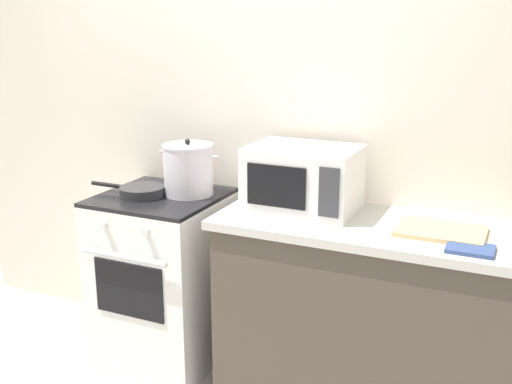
{
  "coord_description": "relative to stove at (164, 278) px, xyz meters",
  "views": [
    {
      "loc": [
        1.36,
        -1.94,
        1.79
      ],
      "look_at": [
        0.19,
        0.6,
        1.0
      ],
      "focal_mm": 43.22,
      "sensor_mm": 36.0,
      "label": 1
    }
  ],
  "objects": [
    {
      "name": "lower_cabinet_right",
      "position": [
        1.25,
        0.02,
        -0.02
      ],
      "size": [
        1.64,
        0.56,
        0.88
      ],
      "primitive_type": "cube",
      "color": "#4C4238",
      "rests_on": "ground_plane"
    },
    {
      "name": "cutting_board",
      "position": [
        1.39,
        0.0,
        0.47
      ],
      "size": [
        0.36,
        0.26,
        0.02
      ],
      "primitive_type": "cube",
      "color": "tan",
      "rests_on": "countertop_right"
    },
    {
      "name": "back_wall",
      "position": [
        0.65,
        0.37,
        0.79
      ],
      "size": [
        4.4,
        0.1,
        2.5
      ],
      "primitive_type": "cube",
      "color": "silver",
      "rests_on": "ground_plane"
    },
    {
      "name": "microwave",
      "position": [
        0.75,
        0.08,
        0.61
      ],
      "size": [
        0.5,
        0.37,
        0.3
      ],
      "color": "white",
      "rests_on": "countertop_right"
    },
    {
      "name": "stock_pot",
      "position": [
        0.13,
        0.08,
        0.59
      ],
      "size": [
        0.34,
        0.26,
        0.29
      ],
      "color": "silver",
      "rests_on": "stove"
    },
    {
      "name": "frying_pan",
      "position": [
        -0.08,
        -0.05,
        0.48
      ],
      "size": [
        0.43,
        0.23,
        0.05
      ],
      "color": "#28282B",
      "rests_on": "stove"
    },
    {
      "name": "oven_mitt",
      "position": [
        1.53,
        -0.16,
        0.47
      ],
      "size": [
        0.18,
        0.14,
        0.02
      ],
      "primitive_type": "cube",
      "color": "#33477A",
      "rests_on": "countertop_right"
    },
    {
      "name": "countertop_right",
      "position": [
        1.25,
        0.02,
        0.44
      ],
      "size": [
        1.7,
        0.6,
        0.04
      ],
      "primitive_type": "cube",
      "color": "beige",
      "rests_on": "lower_cabinet_right"
    },
    {
      "name": "stove",
      "position": [
        0.0,
        0.0,
        0.0
      ],
      "size": [
        0.6,
        0.64,
        0.92
      ],
      "color": "white",
      "rests_on": "ground_plane"
    }
  ]
}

